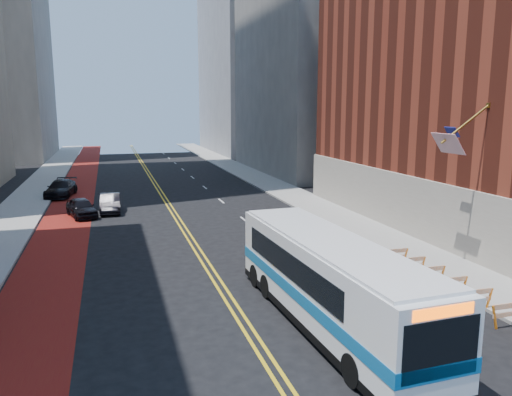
{
  "coord_description": "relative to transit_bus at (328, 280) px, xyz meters",
  "views": [
    {
      "loc": [
        -4.8,
        -13.48,
        8.44
      ],
      "look_at": [
        1.57,
        8.0,
        4.32
      ],
      "focal_mm": 35.0,
      "sensor_mm": 36.0,
      "label": 1
    }
  ],
  "objects": [
    {
      "name": "transit_bus",
      "position": [
        0.0,
        0.0,
        0.0
      ],
      "size": [
        3.33,
        12.83,
        3.5
      ],
      "rotation": [
        0.0,
        0.0,
        0.04
      ],
      "color": "white",
      "rests_on": "ground"
    },
    {
      "name": "center_line_inner",
      "position": [
        -3.28,
        26.67,
        -1.82
      ],
      "size": [
        0.14,
        140.0,
        0.01
      ],
      "primitive_type": "cube",
      "color": "gold",
      "rests_on": "ground"
    },
    {
      "name": "lane_dashes",
      "position": [
        1.7,
        34.67,
        -1.82
      ],
      "size": [
        0.14,
        98.2,
        0.01
      ],
      "color": "silver",
      "rests_on": "ground"
    },
    {
      "name": "car_b",
      "position": [
        -7.97,
        24.55,
        -1.08
      ],
      "size": [
        1.65,
        4.53,
        1.48
      ],
      "primitive_type": "imported",
      "rotation": [
        0.0,
        0.0,
        -0.02
      ],
      "color": "black",
      "rests_on": "ground"
    },
    {
      "name": "sidewalk_right",
      "position": [
        8.9,
        26.67,
        -1.75
      ],
      "size": [
        4.0,
        140.0,
        0.15
      ],
      "primitive_type": "cube",
      "color": "gray",
      "rests_on": "ground"
    },
    {
      "name": "midrise_right_far",
      "position": [
        20.9,
        74.67,
        25.67
      ],
      "size": [
        20.0,
        28.0,
        55.0
      ],
      "primitive_type": "cube",
      "color": "gray",
      "rests_on": "ground"
    },
    {
      "name": "car_c",
      "position": [
        -12.4,
        33.21,
        -1.04
      ],
      "size": [
        3.02,
        5.68,
        1.57
      ],
      "primitive_type": "imported",
      "rotation": [
        0.0,
        0.0,
        -0.16
      ],
      "color": "black",
      "rests_on": "ground"
    },
    {
      "name": "construction_barriers",
      "position": [
        6.5,
        0.09,
        -1.15
      ],
      "size": [
        1.42,
        10.91,
        1.0
      ],
      "color": "orange",
      "rests_on": "ground"
    },
    {
      "name": "center_line_outer",
      "position": [
        -2.92,
        26.67,
        -1.82
      ],
      "size": [
        0.14,
        140.0,
        0.01
      ],
      "primitive_type": "cube",
      "color": "gold",
      "rests_on": "ground"
    },
    {
      "name": "sidewalk_left",
      "position": [
        -15.1,
        26.67,
        -1.75
      ],
      "size": [
        4.0,
        140.0,
        0.15
      ],
      "primitive_type": "cube",
      "color": "gray",
      "rests_on": "ground"
    },
    {
      "name": "bus_lane_paint",
      "position": [
        -11.2,
        26.67,
        -1.82
      ],
      "size": [
        3.6,
        140.0,
        0.01
      ],
      "primitive_type": "cube",
      "color": "maroon",
      "rests_on": "ground"
    },
    {
      "name": "midrise_right_near",
      "position": [
        19.9,
        44.67,
        18.17
      ],
      "size": [
        18.0,
        26.0,
        40.0
      ],
      "primitive_type": "cube",
      "color": "slate",
      "rests_on": "ground"
    },
    {
      "name": "car_a",
      "position": [
        -10.12,
        23.35,
        -1.1
      ],
      "size": [
        2.83,
        4.58,
        1.45
      ],
      "primitive_type": "imported",
      "rotation": [
        0.0,
        0.0,
        0.28
      ],
      "color": "black",
      "rests_on": "ground"
    },
    {
      "name": "ground",
      "position": [
        -3.1,
        -3.33,
        -1.83
      ],
      "size": [
        160.0,
        160.0,
        0.0
      ],
      "primitive_type": "plane",
      "color": "black",
      "rests_on": "ground"
    }
  ]
}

